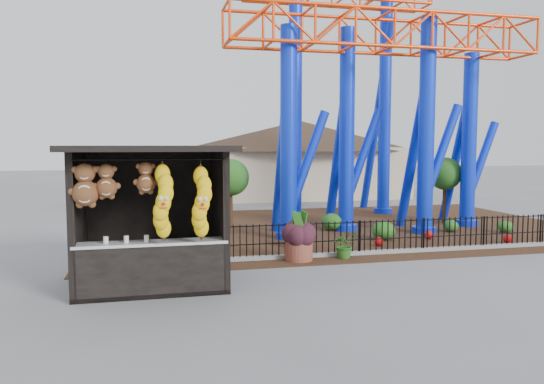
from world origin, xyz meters
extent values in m
plane|color=slate|center=(0.00, 0.00, 0.00)|extent=(120.00, 120.00, 0.00)
cube|color=#331E11|center=(4.00, 8.00, 0.01)|extent=(18.00, 12.00, 0.02)
cube|color=gray|center=(4.00, 3.00, 0.06)|extent=(18.00, 0.18, 0.12)
cube|color=black|center=(-3.00, 1.20, 0.05)|extent=(3.20, 2.60, 0.10)
cube|color=black|center=(-3.00, 2.44, 1.50)|extent=(3.20, 0.12, 3.00)
cube|color=black|center=(-4.54, 1.20, 1.50)|extent=(0.12, 2.60, 3.00)
cube|color=black|center=(-1.46, 1.20, 1.50)|extent=(0.12, 2.60, 3.00)
cube|color=black|center=(-3.00, 0.95, 3.06)|extent=(3.50, 3.40, 0.12)
cube|color=black|center=(-4.53, -0.03, 1.50)|extent=(0.14, 0.14, 3.00)
cube|color=black|center=(-1.47, -0.03, 1.50)|extent=(0.14, 0.14, 3.00)
cube|color=black|center=(-3.00, 0.15, 0.55)|extent=(3.00, 0.50, 1.10)
cube|color=silver|center=(-3.00, 0.15, 1.12)|extent=(3.10, 0.55, 0.06)
cylinder|color=black|center=(-3.00, -0.25, 2.85)|extent=(2.90, 0.04, 0.04)
cylinder|color=#0D2CE0|center=(1.50, 6.00, 3.50)|extent=(0.56, 0.56, 7.00)
cylinder|color=#0D2CE0|center=(1.50, 6.00, 0.12)|extent=(0.84, 0.84, 0.24)
cylinder|color=#0D2CE0|center=(4.00, 7.20, 3.65)|extent=(0.56, 0.56, 7.30)
cylinder|color=#0D2CE0|center=(4.00, 7.20, 0.12)|extent=(0.84, 0.84, 0.24)
cylinder|color=#0D2CE0|center=(6.50, 6.00, 3.75)|extent=(0.56, 0.56, 7.50)
cylinder|color=#0D2CE0|center=(6.50, 6.00, 0.12)|extent=(0.84, 0.84, 0.24)
cylinder|color=#0D2CE0|center=(9.00, 7.20, 3.30)|extent=(0.56, 0.56, 6.60)
cylinder|color=#0D2CE0|center=(9.00, 7.20, 0.12)|extent=(0.84, 0.84, 0.24)
cylinder|color=#0D2CE0|center=(3.00, 10.50, 4.75)|extent=(0.56, 0.56, 9.50)
cylinder|color=#0D2CE0|center=(3.00, 10.50, 0.12)|extent=(0.84, 0.84, 0.24)
cylinder|color=#0D2CE0|center=(7.50, 11.50, 5.25)|extent=(0.56, 0.56, 10.50)
cylinder|color=#0D2CE0|center=(7.50, 11.50, 0.12)|extent=(0.84, 0.84, 0.24)
cylinder|color=#0D2CE0|center=(1.50, 6.90, 2.62)|extent=(0.36, 2.21, 5.85)
cylinder|color=#0D2CE0|center=(2.20, 6.30, 2.45)|extent=(1.62, 0.32, 3.73)
cylinder|color=#0D2CE0|center=(4.00, 8.10, 2.74)|extent=(0.36, 2.29, 6.10)
cylinder|color=#0D2CE0|center=(4.70, 7.50, 2.55)|extent=(1.67, 0.32, 3.88)
cylinder|color=#0D2CE0|center=(6.50, 6.90, 2.81)|extent=(0.36, 2.34, 6.26)
cylinder|color=#0D2CE0|center=(7.20, 6.30, 2.62)|extent=(1.71, 0.32, 3.99)
cylinder|color=#0D2CE0|center=(9.00, 8.10, 2.47)|extent=(0.36, 2.10, 5.53)
cylinder|color=#0D2CE0|center=(9.70, 7.50, 2.31)|extent=(1.54, 0.32, 3.52)
cylinder|color=brown|center=(0.90, 2.70, 0.31)|extent=(0.92, 0.92, 0.62)
ellipsoid|color=#30131D|center=(0.90, 2.70, 0.94)|extent=(0.70, 0.70, 0.64)
imported|color=#33611C|center=(2.23, 2.69, 0.38)|extent=(0.72, 0.63, 0.77)
ellipsoid|color=#245719|center=(1.35, 4.67, 0.31)|extent=(0.74, 0.74, 0.59)
ellipsoid|color=#245719|center=(4.49, 5.04, 0.32)|extent=(0.77, 0.77, 0.61)
ellipsoid|color=#245719|center=(7.57, 6.00, 0.23)|extent=(0.53, 0.53, 0.43)
ellipsoid|color=#245719|center=(3.51, 7.30, 0.33)|extent=(0.78, 0.78, 0.63)
ellipsoid|color=#245719|center=(9.34, 5.34, 0.23)|extent=(0.53, 0.53, 0.43)
sphere|color=#BD0C0D|center=(1.49, 3.78, 0.16)|extent=(0.28, 0.28, 0.28)
sphere|color=#BD0C0D|center=(3.89, 4.09, 0.16)|extent=(0.28, 0.28, 0.28)
sphere|color=#BD0C0D|center=(6.02, 4.81, 0.16)|extent=(0.28, 0.28, 0.28)
sphere|color=#BD0C0D|center=(8.08, 3.57, 0.16)|extent=(0.28, 0.28, 0.28)
cube|color=#BFAD8C|center=(6.00, 20.00, 1.50)|extent=(12.00, 6.00, 3.00)
cone|color=#332319|center=(6.00, 20.00, 3.90)|extent=(15.00, 15.00, 1.80)
camera|label=1|loc=(-3.07, -10.90, 3.13)|focal=35.00mm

